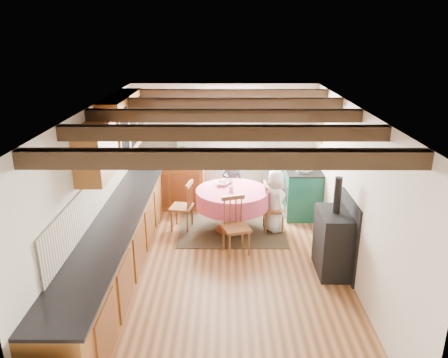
{
  "coord_description": "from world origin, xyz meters",
  "views": [
    {
      "loc": [
        0.03,
        -5.62,
        3.38
      ],
      "look_at": [
        0.0,
        0.8,
        1.15
      ],
      "focal_mm": 34.63,
      "sensor_mm": 36.0,
      "label": 1
    }
  ],
  "objects_px": {
    "chair_left": "(181,205)",
    "aga_range": "(301,190)",
    "child_right": "(275,201)",
    "chair_right": "(274,207)",
    "cast_iron_stove": "(335,226)",
    "cup": "(231,189)",
    "chair_near": "(236,226)",
    "dining_table": "(232,210)",
    "child_far": "(232,184)"
  },
  "relations": [
    {
      "from": "aga_range",
      "to": "dining_table",
      "type": "bearing_deg",
      "value": -149.92
    },
    {
      "from": "cast_iron_stove",
      "to": "child_right",
      "type": "distance_m",
      "value": 1.55
    },
    {
      "from": "child_right",
      "to": "cup",
      "type": "xyz_separation_m",
      "value": [
        -0.76,
        -0.06,
        0.25
      ]
    },
    {
      "from": "chair_near",
      "to": "child_right",
      "type": "distance_m",
      "value": 1.08
    },
    {
      "from": "dining_table",
      "to": "chair_left",
      "type": "height_order",
      "value": "chair_left"
    },
    {
      "from": "child_far",
      "to": "child_right",
      "type": "xyz_separation_m",
      "value": [
        0.73,
        -0.82,
        -0.02
      ]
    },
    {
      "from": "aga_range",
      "to": "cup",
      "type": "distance_m",
      "value": 1.62
    },
    {
      "from": "aga_range",
      "to": "child_right",
      "type": "relative_size",
      "value": 0.9
    },
    {
      "from": "child_far",
      "to": "chair_near",
      "type": "bearing_deg",
      "value": 98.09
    },
    {
      "from": "cup",
      "to": "chair_right",
      "type": "bearing_deg",
      "value": 3.4
    },
    {
      "from": "chair_left",
      "to": "child_far",
      "type": "bearing_deg",
      "value": 140.72
    },
    {
      "from": "cast_iron_stove",
      "to": "cup",
      "type": "height_order",
      "value": "cast_iron_stove"
    },
    {
      "from": "dining_table",
      "to": "cup",
      "type": "bearing_deg",
      "value": -102.78
    },
    {
      "from": "chair_left",
      "to": "aga_range",
      "type": "xyz_separation_m",
      "value": [
        2.22,
        0.72,
        0.02
      ]
    },
    {
      "from": "chair_near",
      "to": "child_right",
      "type": "height_order",
      "value": "child_right"
    },
    {
      "from": "chair_right",
      "to": "aga_range",
      "type": "height_order",
      "value": "aga_range"
    },
    {
      "from": "child_far",
      "to": "child_right",
      "type": "relative_size",
      "value": 1.03
    },
    {
      "from": "chair_right",
      "to": "cast_iron_stove",
      "type": "height_order",
      "value": "cast_iron_stove"
    },
    {
      "from": "aga_range",
      "to": "chair_near",
      "type": "bearing_deg",
      "value": -128.58
    },
    {
      "from": "chair_left",
      "to": "chair_right",
      "type": "xyz_separation_m",
      "value": [
        1.62,
        -0.08,
        0.0
      ]
    },
    {
      "from": "chair_near",
      "to": "chair_right",
      "type": "xyz_separation_m",
      "value": [
        0.67,
        0.81,
        -0.02
      ]
    },
    {
      "from": "chair_left",
      "to": "chair_right",
      "type": "bearing_deg",
      "value": 98.14
    },
    {
      "from": "dining_table",
      "to": "child_right",
      "type": "height_order",
      "value": "child_right"
    },
    {
      "from": "chair_near",
      "to": "chair_right",
      "type": "bearing_deg",
      "value": 31.84
    },
    {
      "from": "aga_range",
      "to": "child_right",
      "type": "bearing_deg",
      "value": -127.03
    },
    {
      "from": "dining_table",
      "to": "chair_left",
      "type": "xyz_separation_m",
      "value": [
        -0.89,
        0.06,
        0.06
      ]
    },
    {
      "from": "dining_table",
      "to": "chair_near",
      "type": "xyz_separation_m",
      "value": [
        0.05,
        -0.83,
        0.08
      ]
    },
    {
      "from": "chair_near",
      "to": "cast_iron_stove",
      "type": "height_order",
      "value": "cast_iron_stove"
    },
    {
      "from": "chair_right",
      "to": "chair_near",
      "type": "bearing_deg",
      "value": 139.08
    },
    {
      "from": "chair_left",
      "to": "child_right",
      "type": "bearing_deg",
      "value": 98.71
    },
    {
      "from": "chair_right",
      "to": "cast_iron_stove",
      "type": "xyz_separation_m",
      "value": [
        0.71,
        -1.36,
        0.29
      ]
    },
    {
      "from": "cast_iron_stove",
      "to": "cup",
      "type": "distance_m",
      "value": 1.96
    },
    {
      "from": "dining_table",
      "to": "chair_left",
      "type": "bearing_deg",
      "value": 176.45
    },
    {
      "from": "child_far",
      "to": "aga_range",
      "type": "bearing_deg",
      "value": -175.13
    },
    {
      "from": "cast_iron_stove",
      "to": "child_right",
      "type": "relative_size",
      "value": 1.32
    },
    {
      "from": "chair_right",
      "to": "child_right",
      "type": "height_order",
      "value": "child_right"
    },
    {
      "from": "chair_right",
      "to": "cast_iron_stove",
      "type": "bearing_deg",
      "value": -153.46
    },
    {
      "from": "dining_table",
      "to": "cast_iron_stove",
      "type": "distance_m",
      "value": 2.03
    },
    {
      "from": "child_far",
      "to": "cup",
      "type": "relative_size",
      "value": 11.93
    },
    {
      "from": "aga_range",
      "to": "child_far",
      "type": "height_order",
      "value": "child_far"
    },
    {
      "from": "chair_near",
      "to": "cup",
      "type": "xyz_separation_m",
      "value": [
        -0.07,
        0.76,
        0.34
      ]
    },
    {
      "from": "chair_near",
      "to": "cup",
      "type": "relative_size",
      "value": 9.57
    },
    {
      "from": "chair_left",
      "to": "aga_range",
      "type": "distance_m",
      "value": 2.34
    },
    {
      "from": "cast_iron_stove",
      "to": "child_right",
      "type": "height_order",
      "value": "cast_iron_stove"
    },
    {
      "from": "chair_near",
      "to": "cast_iron_stove",
      "type": "bearing_deg",
      "value": -40.21
    },
    {
      "from": "dining_table",
      "to": "chair_right",
      "type": "distance_m",
      "value": 0.73
    },
    {
      "from": "dining_table",
      "to": "child_far",
      "type": "distance_m",
      "value": 0.84
    },
    {
      "from": "chair_left",
      "to": "child_right",
      "type": "height_order",
      "value": "child_right"
    },
    {
      "from": "aga_range",
      "to": "cup",
      "type": "relative_size",
      "value": 10.44
    },
    {
      "from": "chair_right",
      "to": "child_far",
      "type": "xyz_separation_m",
      "value": [
        -0.71,
        0.84,
        0.13
      ]
    }
  ]
}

